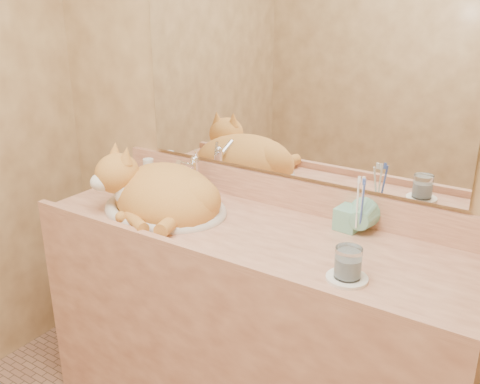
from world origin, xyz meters
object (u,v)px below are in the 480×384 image
Objects in this scene: cat at (159,191)px; toothbrush_cup at (358,223)px; vanity_counter at (251,334)px; soap_dispenser at (343,209)px; water_glass at (348,263)px; sink_basin at (164,192)px.

cat is 4.06× the size of toothbrush_cup.
soap_dispenser is (0.27, 0.16, 0.52)m from vanity_counter.
vanity_counter is at bearing 162.22° from water_glass.
toothbrush_cup is 1.25× the size of water_glass.
soap_dispenser is at bearing 115.66° from water_glass.
toothbrush_cup is (0.72, 0.20, -0.03)m from cat.
cat reaches higher than water_glass.
toothbrush_cup is (0.33, 0.16, 0.48)m from vanity_counter.
sink_basin is at bearing 171.94° from water_glass.
soap_dispenser reaches higher than water_glass.
sink_basin is 0.67m from soap_dispenser.
toothbrush_cup reaches higher than water_glass.
soap_dispenser is at bearing 176.14° from toothbrush_cup.
cat reaches higher than sink_basin.
cat is 0.74m from toothbrush_cup.
sink_basin is 1.05× the size of cat.
cat is 0.81m from water_glass.
cat reaches higher than vanity_counter.
sink_basin is at bearing -159.51° from soap_dispenser.
sink_basin is 5.31× the size of water_glass.
toothbrush_cup is 0.30m from water_glass.
sink_basin is (-0.38, -0.02, 0.50)m from vanity_counter.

